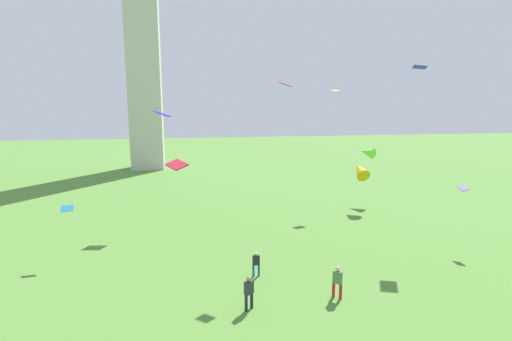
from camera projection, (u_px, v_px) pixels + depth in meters
The scene contains 13 objects.
monument_obelisk at pixel (141, 11), 59.92m from camera, with size 5.14×5.14×50.54m.
person_0 at pixel (249, 291), 19.35m from camera, with size 0.54×0.49×1.80m.
person_1 at pixel (256, 263), 23.18m from camera, with size 0.48×0.27×1.56m.
person_2 at pixel (337, 280), 20.51m from camera, with size 0.53×0.52×1.81m.
kite_flying_0 at pixel (285, 85), 25.39m from camera, with size 0.90×0.98×0.36m.
kite_flying_1 at pixel (420, 67), 29.59m from camera, with size 1.48×1.67×0.26m.
kite_flying_2 at pixel (464, 188), 27.71m from camera, with size 0.68×0.93×0.37m.
kite_flying_3 at pixel (67, 208), 25.35m from camera, with size 0.87×0.60×0.35m.
kite_flying_4 at pixel (177, 165), 20.00m from camera, with size 1.28×1.36×0.48m.
kite_flying_5 at pixel (367, 152), 41.40m from camera, with size 1.84×2.03×1.29m.
kite_flying_6 at pixel (335, 91), 39.50m from camera, with size 1.20×1.00×0.25m.
kite_flying_7 at pixel (360, 170), 38.27m from camera, with size 1.44×2.37×2.09m.
kite_flying_8 at pixel (162, 114), 33.50m from camera, with size 1.52×1.35×0.54m.
Camera 1 is at (-6.06, -6.98, 10.35)m, focal length 26.57 mm.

